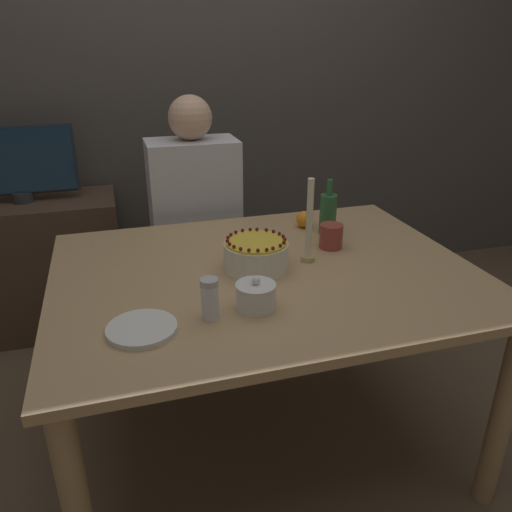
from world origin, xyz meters
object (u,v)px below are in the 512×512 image
at_px(candle, 309,228).
at_px(sugar_bowl, 256,296).
at_px(tv_monitor, 16,163).
at_px(cake, 256,255).
at_px(bottle, 328,213).
at_px(sugar_shaker, 210,299).
at_px(person_man_blue_shirt, 197,247).

bearing_deg(candle, sugar_bowl, -135.02).
bearing_deg(sugar_bowl, tv_monitor, 119.51).
bearing_deg(cake, candle, 3.65).
bearing_deg(candle, bottle, 52.57).
relative_size(candle, tv_monitor, 0.53).
bearing_deg(tv_monitor, sugar_shaker, -65.25).
distance_m(bottle, tv_monitor, 1.52).
bearing_deg(cake, sugar_bowl, -106.66).
height_order(sugar_shaker, bottle, bottle).
distance_m(sugar_bowl, tv_monitor, 1.60).
distance_m(cake, candle, 0.21).
distance_m(sugar_shaker, bottle, 0.78).
relative_size(candle, bottle, 1.34).
xyz_separation_m(sugar_shaker, bottle, (0.58, 0.52, 0.02)).
relative_size(cake, candle, 0.73).
height_order(sugar_bowl, sugar_shaker, sugar_shaker).
relative_size(sugar_bowl, bottle, 0.53).
height_order(cake, person_man_blue_shirt, person_man_blue_shirt).
relative_size(sugar_shaker, candle, 0.41).
bearing_deg(sugar_shaker, person_man_blue_shirt, 82.44).
distance_m(candle, bottle, 0.29).
bearing_deg(sugar_shaker, sugar_bowl, 8.29).
xyz_separation_m(sugar_shaker, candle, (0.41, 0.29, 0.06)).
height_order(sugar_shaker, person_man_blue_shirt, person_man_blue_shirt).
distance_m(sugar_bowl, person_man_blue_shirt, 1.01).
height_order(cake, sugar_shaker, sugar_shaker).
bearing_deg(cake, person_man_blue_shirt, 96.44).
distance_m(cake, sugar_bowl, 0.27).
distance_m(sugar_bowl, candle, 0.39).
xyz_separation_m(cake, bottle, (0.37, 0.24, 0.03)).
height_order(sugar_bowl, bottle, bottle).
bearing_deg(candle, cake, -176.35).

